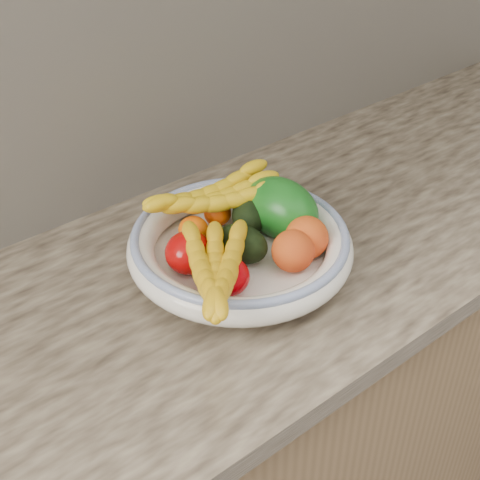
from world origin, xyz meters
name	(u,v)px	position (x,y,z in m)	size (l,w,h in m)	color
kitchen_counter	(233,419)	(0.00, 1.69, 0.46)	(2.44, 0.66, 1.40)	brown
fruit_bowl	(240,245)	(0.00, 1.66, 0.95)	(0.39, 0.39, 0.08)	white
clementine_back_left	(193,230)	(-0.04, 1.74, 0.95)	(0.05, 0.05, 0.05)	#FF6705
clementine_back_right	(218,213)	(0.03, 1.76, 0.95)	(0.05, 0.05, 0.05)	#F95505
tomato_left	(189,253)	(-0.09, 1.68, 0.96)	(0.08, 0.08, 0.07)	#A00606
tomato_near_left	(228,276)	(-0.08, 1.59, 0.96)	(0.07, 0.07, 0.06)	#B50007
avocado_center	(241,244)	(-0.01, 1.65, 0.96)	(0.07, 0.10, 0.07)	black
avocado_right	(250,214)	(0.06, 1.71, 0.96)	(0.07, 0.09, 0.07)	black
green_mango	(280,208)	(0.10, 1.67, 0.98)	(0.10, 0.15, 0.11)	#105813
peach_front	(293,251)	(0.04, 1.57, 0.97)	(0.07, 0.07, 0.07)	orange
peach_right	(307,238)	(0.09, 1.59, 0.97)	(0.08, 0.08, 0.08)	orange
banana_bunch_back	(214,201)	(0.01, 1.75, 0.99)	(0.28, 0.11, 0.08)	yellow
banana_bunch_front	(215,277)	(-0.11, 1.59, 0.98)	(0.28, 0.11, 0.08)	gold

